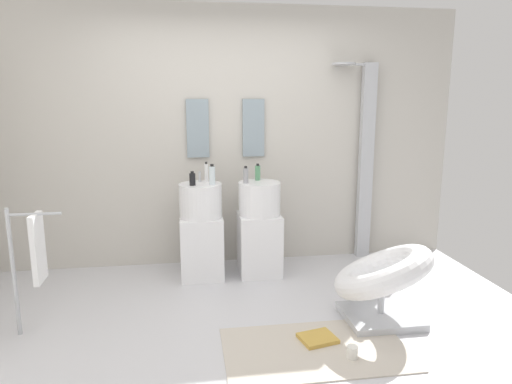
{
  "coord_description": "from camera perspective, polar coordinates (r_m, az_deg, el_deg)",
  "views": [
    {
      "loc": [
        -0.4,
        -3.06,
        1.7
      ],
      "look_at": [
        0.15,
        0.55,
        0.95
      ],
      "focal_mm": 32.31,
      "sensor_mm": 36.0,
      "label": 1
    }
  ],
  "objects": [
    {
      "name": "soap_bottle_black",
      "position": [
        4.24,
        -7.88,
        1.6
      ],
      "size": [
        0.06,
        0.06,
        0.13
      ],
      "color": "black",
      "rests_on": "pedestal_sink_left"
    },
    {
      "name": "magazine_ochre",
      "position": [
        3.46,
        7.64,
        -17.51
      ],
      "size": [
        0.29,
        0.26,
        0.03
      ],
      "primitive_type": "cube",
      "rotation": [
        0.0,
        0.0,
        0.22
      ],
      "color": "gold",
      "rests_on": "area_rug"
    },
    {
      "name": "area_rug",
      "position": [
        3.37,
        7.35,
        -18.73
      ],
      "size": [
        1.26,
        0.75,
        0.01
      ],
      "primitive_type": "cube",
      "color": "beige",
      "rests_on": "ground_plane"
    },
    {
      "name": "vanity_mirror_right",
      "position": [
        4.7,
        -0.33,
        7.94
      ],
      "size": [
        0.22,
        0.03,
        0.58
      ],
      "primitive_type": "cube",
      "color": "#8C9EA8"
    },
    {
      "name": "soap_bottle_white",
      "position": [
        4.43,
        -6.16,
        2.43
      ],
      "size": [
        0.04,
        0.04,
        0.19
      ],
      "color": "white",
      "rests_on": "pedestal_sink_left"
    },
    {
      "name": "rear_partition",
      "position": [
        4.75,
        -3.82,
        6.73
      ],
      "size": [
        4.8,
        0.1,
        2.6
      ],
      "primitive_type": "cube",
      "color": "beige",
      "rests_on": "ground_plane"
    },
    {
      "name": "soap_bottle_grey",
      "position": [
        4.31,
        -1.28,
        2.08
      ],
      "size": [
        0.05,
        0.05,
        0.16
      ],
      "color": "#99999E",
      "rests_on": "pedestal_sink_right"
    },
    {
      "name": "vanity_mirror_left",
      "position": [
        4.65,
        -7.23,
        7.81
      ],
      "size": [
        0.22,
        0.03,
        0.58
      ],
      "primitive_type": "cube",
      "color": "#8C9EA8"
    },
    {
      "name": "soap_bottle_clear",
      "position": [
        4.26,
        -5.45,
        2.09
      ],
      "size": [
        0.06,
        0.06,
        0.19
      ],
      "color": "silver",
      "rests_on": "pedestal_sink_left"
    },
    {
      "name": "towel_rack",
      "position": [
        3.66,
        -25.79,
        -6.61
      ],
      "size": [
        0.37,
        0.22,
        0.95
      ],
      "color": "#B7BABF",
      "rests_on": "ground_plane"
    },
    {
      "name": "coffee_mug",
      "position": [
        3.28,
        11.82,
        -18.83
      ],
      "size": [
        0.07,
        0.07,
        0.08
      ],
      "primitive_type": "cylinder",
      "color": "white",
      "rests_on": "area_rug"
    },
    {
      "name": "shower_column",
      "position": [
        4.99,
        13.31,
        4.13
      ],
      "size": [
        0.49,
        0.24,
        2.05
      ],
      "color": "#B7BABF",
      "rests_on": "ground_plane"
    },
    {
      "name": "pedestal_sink_left",
      "position": [
        4.43,
        -6.78,
        -4.8
      ],
      "size": [
        0.4,
        0.4,
        1.01
      ],
      "color": "white",
      "rests_on": "ground_plane"
    },
    {
      "name": "pedestal_sink_right",
      "position": [
        4.48,
        0.43,
        -4.53
      ],
      "size": [
        0.4,
        0.4,
        1.01
      ],
      "color": "white",
      "rests_on": "ground_plane"
    },
    {
      "name": "lounge_chair",
      "position": [
        3.71,
        15.38,
        -10.18
      ],
      "size": [
        1.09,
        1.08,
        0.65
      ],
      "color": "#B7BABF",
      "rests_on": "ground_plane"
    },
    {
      "name": "ground_plane",
      "position": [
        3.53,
        -1.11,
        -17.52
      ],
      "size": [
        4.8,
        3.6,
        0.04
      ],
      "primitive_type": "cube",
      "color": "silver"
    },
    {
      "name": "soap_bottle_green",
      "position": [
        4.47,
        0.21,
        2.42
      ],
      "size": [
        0.05,
        0.05,
        0.16
      ],
      "color": "#59996B",
      "rests_on": "pedestal_sink_right"
    }
  ]
}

